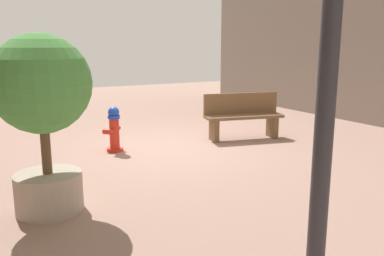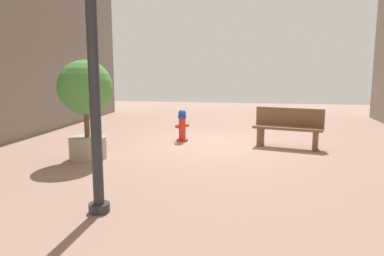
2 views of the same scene
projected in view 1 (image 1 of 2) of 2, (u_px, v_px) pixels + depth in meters
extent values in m
plane|color=#9E7A6B|center=(169.00, 147.00, 7.78)|extent=(23.40, 23.40, 0.00)
cylinder|color=red|center=(115.00, 150.00, 7.51)|extent=(0.31, 0.31, 0.05)
cylinder|color=red|center=(114.00, 134.00, 7.45)|extent=(0.18, 0.18, 0.57)
cylinder|color=blue|center=(114.00, 117.00, 7.39)|extent=(0.22, 0.22, 0.06)
sphere|color=blue|center=(114.00, 112.00, 7.37)|extent=(0.21, 0.21, 0.21)
cylinder|color=red|center=(111.00, 131.00, 7.31)|extent=(0.15, 0.15, 0.08)
cylinder|color=red|center=(117.00, 128.00, 7.56)|extent=(0.15, 0.15, 0.08)
cylinder|color=red|center=(107.00, 132.00, 7.48)|extent=(0.17, 0.17, 0.11)
cube|color=brown|center=(272.00, 127.00, 8.61)|extent=(0.19, 0.41, 0.45)
cube|color=brown|center=(214.00, 130.00, 8.27)|extent=(0.19, 0.41, 0.45)
cube|color=brown|center=(244.00, 116.00, 8.39)|extent=(1.70, 0.82, 0.06)
cube|color=brown|center=(241.00, 103.00, 8.52)|extent=(1.60, 0.45, 0.44)
cylinder|color=tan|center=(49.00, 192.00, 4.76)|extent=(0.78, 0.78, 0.47)
cylinder|color=brown|center=(46.00, 144.00, 4.65)|extent=(0.11, 0.11, 0.71)
sphere|color=#4C9342|center=(41.00, 84.00, 4.50)|extent=(1.13, 1.13, 1.13)
cylinder|color=#2D2D33|center=(330.00, 44.00, 2.77)|extent=(0.14, 0.14, 3.66)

